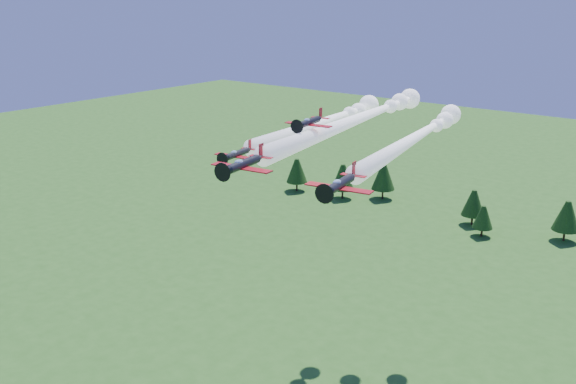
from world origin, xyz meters
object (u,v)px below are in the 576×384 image
Objects in this scene: plane_left at (329,120)px; plane_right at (419,135)px; plane_lead at (363,117)px; plane_slot at (309,122)px.

plane_left reaches higher than plane_right.
plane_left is 0.86× the size of plane_right.
plane_slot is (1.60, -16.53, 1.93)m from plane_lead.
plane_lead is 1.09× the size of plane_right.
plane_right is (6.72, 6.18, -3.14)m from plane_lead.
plane_left is (-8.15, 2.52, -1.90)m from plane_lead.
plane_lead is 1.26× the size of plane_left.
plane_lead is at bearing -147.09° from plane_right.
plane_right is (14.86, 3.66, -1.25)m from plane_left.
plane_right is 23.82m from plane_slot.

